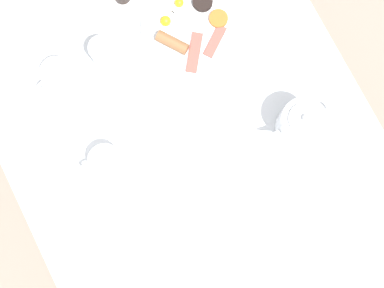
{
  "coord_description": "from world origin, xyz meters",
  "views": [
    {
      "loc": [
        0.09,
        0.18,
        2.09
      ],
      "look_at": [
        0.0,
        0.0,
        0.74
      ],
      "focal_mm": 50.0,
      "sensor_mm": 36.0,
      "label": 1
    }
  ],
  "objects_px": {
    "breakfast_plate": "(191,27)",
    "teacup_with_saucer_left": "(106,161)",
    "fork_by_plate": "(237,229)",
    "teacup_with_saucer_right": "(59,76)",
    "water_glass_tall": "(104,54)",
    "teapot_far": "(301,123)"
  },
  "relations": [
    {
      "from": "teacup_with_saucer_right",
      "to": "water_glass_tall",
      "type": "bearing_deg",
      "value": 176.57
    },
    {
      "from": "breakfast_plate",
      "to": "fork_by_plate",
      "type": "bearing_deg",
      "value": 75.44
    },
    {
      "from": "teapot_far",
      "to": "water_glass_tall",
      "type": "bearing_deg",
      "value": -42.8
    },
    {
      "from": "teacup_with_saucer_right",
      "to": "fork_by_plate",
      "type": "bearing_deg",
      "value": 112.55
    },
    {
      "from": "breakfast_plate",
      "to": "fork_by_plate",
      "type": "relative_size",
      "value": 1.59
    },
    {
      "from": "water_glass_tall",
      "to": "fork_by_plate",
      "type": "height_order",
      "value": "water_glass_tall"
    },
    {
      "from": "teacup_with_saucer_right",
      "to": "teacup_with_saucer_left",
      "type": "bearing_deg",
      "value": 92.93
    },
    {
      "from": "teacup_with_saucer_right",
      "to": "fork_by_plate",
      "type": "height_order",
      "value": "teacup_with_saucer_right"
    },
    {
      "from": "water_glass_tall",
      "to": "fork_by_plate",
      "type": "distance_m",
      "value": 0.57
    },
    {
      "from": "breakfast_plate",
      "to": "teapot_far",
      "type": "bearing_deg",
      "value": 108.76
    },
    {
      "from": "teacup_with_saucer_left",
      "to": "teacup_with_saucer_right",
      "type": "xyz_separation_m",
      "value": [
        0.01,
        -0.26,
        0.0
      ]
    },
    {
      "from": "teapot_far",
      "to": "teacup_with_saucer_left",
      "type": "height_order",
      "value": "teapot_far"
    },
    {
      "from": "teacup_with_saucer_left",
      "to": "water_glass_tall",
      "type": "height_order",
      "value": "water_glass_tall"
    },
    {
      "from": "teapot_far",
      "to": "water_glass_tall",
      "type": "height_order",
      "value": "teapot_far"
    },
    {
      "from": "breakfast_plate",
      "to": "teacup_with_saucer_right",
      "type": "xyz_separation_m",
      "value": [
        0.37,
        -0.03,
        0.02
      ]
    },
    {
      "from": "water_glass_tall",
      "to": "teapot_far",
      "type": "bearing_deg",
      "value": 132.93
    },
    {
      "from": "teacup_with_saucer_right",
      "to": "water_glass_tall",
      "type": "xyz_separation_m",
      "value": [
        -0.13,
        0.01,
        0.02
      ]
    },
    {
      "from": "teacup_with_saucer_left",
      "to": "fork_by_plate",
      "type": "xyz_separation_m",
      "value": [
        -0.22,
        0.3,
        -0.02
      ]
    },
    {
      "from": "breakfast_plate",
      "to": "teacup_with_saucer_left",
      "type": "xyz_separation_m",
      "value": [
        0.36,
        0.23,
        0.02
      ]
    },
    {
      "from": "teapot_far",
      "to": "teacup_with_saucer_right",
      "type": "distance_m",
      "value": 0.64
    },
    {
      "from": "fork_by_plate",
      "to": "teacup_with_saucer_left",
      "type": "bearing_deg",
      "value": -53.96
    },
    {
      "from": "teacup_with_saucer_right",
      "to": "water_glass_tall",
      "type": "height_order",
      "value": "water_glass_tall"
    }
  ]
}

